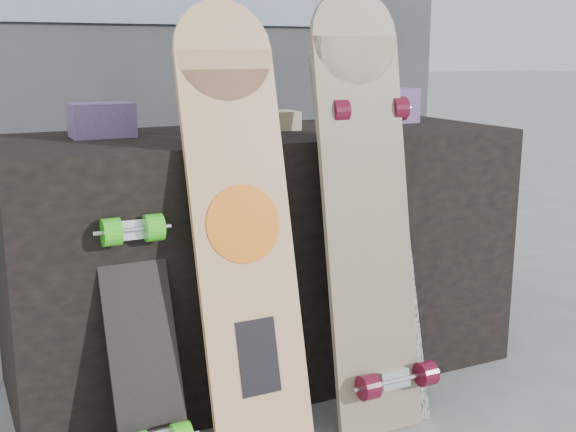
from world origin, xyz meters
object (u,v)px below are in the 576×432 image
longboard_geisha (241,217)px  longboard_cascadia (369,215)px  vendor_table (262,255)px  skateboard_dark (140,316)px  longboard_celtic (366,200)px

longboard_geisha → longboard_cascadia: bearing=-0.7°
vendor_table → longboard_cascadia: 0.46m
longboard_geisha → skateboard_dark: (-0.27, 0.02, -0.23)m
vendor_table → longboard_celtic: longboard_celtic is taller
longboard_geisha → longboard_cascadia: (0.39, -0.00, -0.03)m
longboard_celtic → longboard_cascadia: 0.07m
skateboard_dark → longboard_cascadia: bearing=-1.9°
longboard_geisha → vendor_table: bearing=59.1°
longboard_cascadia → skateboard_dark: longboard_cascadia is taller
vendor_table → skateboard_dark: vendor_table is taller
longboard_cascadia → longboard_geisha: bearing=179.3°
vendor_table → longboard_cascadia: bearing=-66.7°
longboard_geisha → longboard_cascadia: size_ratio=1.03×
longboard_celtic → skateboard_dark: (-0.63, 0.06, -0.25)m
vendor_table → skateboard_dark: 0.61m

